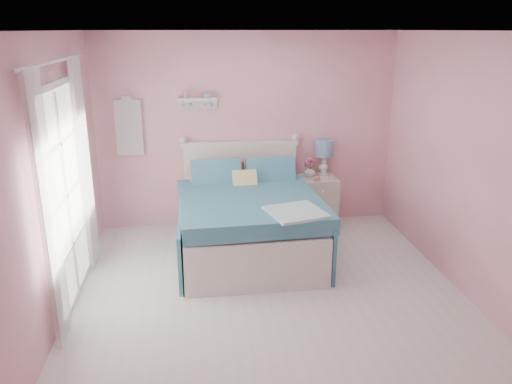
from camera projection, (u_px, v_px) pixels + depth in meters
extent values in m
plane|color=beige|center=(272.00, 303.00, 5.00)|extent=(4.50, 4.50, 0.00)
plane|color=#CA8087|center=(247.00, 131.00, 6.72)|extent=(4.00, 0.00, 4.00)
plane|color=#CA8087|center=(344.00, 307.00, 2.47)|extent=(4.00, 0.00, 4.00)
plane|color=#CA8087|center=(48.00, 187.00, 4.36)|extent=(0.00, 4.50, 4.50)
plane|color=#CA8087|center=(477.00, 171.00, 4.83)|extent=(0.00, 4.50, 4.50)
plane|color=white|center=(275.00, 31.00, 4.19)|extent=(4.50, 4.50, 0.00)
cube|color=silver|center=(248.00, 237.00, 6.06)|extent=(1.58, 2.03, 0.43)
cube|color=silver|center=(248.00, 214.00, 5.96)|extent=(1.52, 1.97, 0.16)
cube|color=silver|center=(240.00, 185.00, 6.88)|extent=(1.52, 0.07, 1.12)
cube|color=silver|center=(240.00, 144.00, 6.70)|extent=(1.58, 0.09, 0.06)
cube|color=silver|center=(259.00, 268.00, 5.11)|extent=(1.52, 0.06, 0.56)
cube|color=teal|center=(250.00, 205.00, 5.77)|extent=(1.69, 1.78, 0.18)
cube|color=tan|center=(216.00, 177.00, 6.47)|extent=(0.69, 0.31, 0.43)
cube|color=tan|center=(269.00, 175.00, 6.55)|extent=(0.69, 0.31, 0.43)
cube|color=#CCBC59|center=(245.00, 182.00, 6.24)|extent=(0.31, 0.23, 0.31)
cube|color=beige|center=(318.00, 201.00, 6.89)|extent=(0.48, 0.45, 0.69)
cube|color=silver|center=(322.00, 191.00, 6.62)|extent=(0.42, 0.02, 0.16)
sphere|color=white|center=(323.00, 192.00, 6.60)|extent=(0.03, 0.03, 0.03)
cylinder|color=white|center=(323.00, 174.00, 6.89)|extent=(0.16, 0.16, 0.02)
cylinder|color=white|center=(323.00, 165.00, 6.85)|extent=(0.08, 0.08, 0.27)
cylinder|color=#6C8EB4|center=(324.00, 148.00, 6.78)|extent=(0.25, 0.25, 0.23)
imported|color=silver|center=(310.00, 171.00, 6.78)|extent=(0.18, 0.18, 0.16)
imported|color=#C28291|center=(317.00, 178.00, 6.62)|extent=(0.12, 0.12, 0.07)
sphere|color=#BD4076|center=(310.00, 160.00, 6.74)|extent=(0.06, 0.06, 0.06)
sphere|color=#BD4076|center=(312.00, 163.00, 6.77)|extent=(0.06, 0.06, 0.06)
sphere|color=#BD4076|center=(307.00, 162.00, 6.75)|extent=(0.06, 0.06, 0.06)
sphere|color=#BD4076|center=(312.00, 165.00, 6.73)|extent=(0.06, 0.06, 0.06)
sphere|color=#BD4076|center=(308.00, 164.00, 6.73)|extent=(0.06, 0.06, 0.06)
cube|color=silver|center=(197.00, 99.00, 6.43)|extent=(0.50, 0.14, 0.04)
cube|color=silver|center=(197.00, 104.00, 6.50)|extent=(0.50, 0.03, 0.12)
cylinder|color=#D18C99|center=(185.00, 94.00, 6.39)|extent=(0.06, 0.06, 0.10)
cube|color=#6C8EB4|center=(207.00, 95.00, 6.43)|extent=(0.08, 0.06, 0.07)
cube|color=white|center=(129.00, 128.00, 6.44)|extent=(0.34, 0.03, 0.72)
cube|color=silver|center=(51.00, 85.00, 4.49)|extent=(0.04, 1.32, 0.06)
cube|color=silver|center=(77.00, 292.00, 5.14)|extent=(0.04, 1.32, 0.06)
cube|color=silver|center=(48.00, 223.00, 4.23)|extent=(0.04, 0.06, 2.10)
cube|color=silver|center=(79.00, 180.00, 5.42)|extent=(0.04, 0.06, 2.10)
cube|color=white|center=(65.00, 196.00, 4.81)|extent=(0.02, 1.20, 2.04)
cube|color=white|center=(49.00, 213.00, 4.08)|extent=(0.04, 0.40, 2.32)
cube|color=white|center=(85.00, 166.00, 5.49)|extent=(0.04, 0.40, 2.32)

